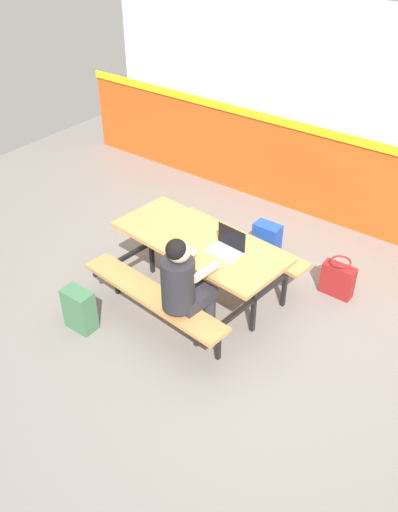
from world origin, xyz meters
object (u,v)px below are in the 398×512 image
laptop_silver (227,247)px  student_nearer (184,284)px  satchel_spare (80,310)px  tote_bag_bright (338,279)px  backpack_dark (267,241)px  picnic_table_main (199,254)px

laptop_silver → student_nearer: bearing=-93.6°
laptop_silver → satchel_spare: bearing=-133.7°
tote_bag_bright → satchel_spare: satchel_spare is taller
backpack_dark → satchel_spare: (-0.82, -2.09, 0.00)m
student_nearer → laptop_silver: bearing=86.4°
laptop_silver → satchel_spare: laptop_silver is taller
student_nearer → satchel_spare: bearing=-155.3°
picnic_table_main → laptop_silver: (0.32, 0.01, 0.21)m
student_nearer → tote_bag_bright: 1.81m
backpack_dark → satchel_spare: size_ratio=1.00×
laptop_silver → picnic_table_main: bearing=-178.9°
picnic_table_main → satchel_spare: picnic_table_main is taller
student_nearer → tote_bag_bright: bearing=61.7°
backpack_dark → tote_bag_bright: (0.94, -0.13, -0.02)m
backpack_dark → tote_bag_bright: backpack_dark is taller
student_nearer → tote_bag_bright: (0.82, 1.52, -0.51)m
laptop_silver → backpack_dark: 1.22m
picnic_table_main → tote_bag_bright: picnic_table_main is taller
backpack_dark → tote_bag_bright: bearing=-8.1°
student_nearer → satchel_spare: size_ratio=2.74×
satchel_spare → tote_bag_bright: bearing=48.0°
satchel_spare → student_nearer: bearing=24.7°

